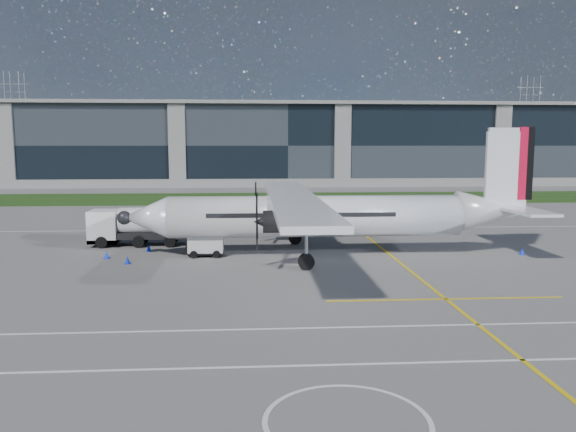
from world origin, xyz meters
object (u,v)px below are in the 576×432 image
safety_cone_fwd (107,255)px  pylon_east (528,123)px  turboprop_aircraft (331,192)px  safety_cone_stbdwing (280,223)px  fuel_tanker_truck (132,226)px  safety_cone_nose_port (127,260)px  safety_cone_tail (522,251)px  baggage_tug (206,245)px  pylon_west (17,121)px  ground_crew_person (219,240)px  safety_cone_nose_stbd (149,248)px

safety_cone_fwd → pylon_east: bearing=54.9°
turboprop_aircraft → safety_cone_stbdwing: size_ratio=59.15×
fuel_tanker_truck → pylon_east: bearing=54.2°
safety_cone_nose_port → safety_cone_tail: same height
baggage_tug → fuel_tanker_truck: bearing=142.1°
pylon_west → baggage_tug: bearing=-64.1°
ground_crew_person → safety_cone_nose_port: bearing=120.7°
baggage_tug → ground_crew_person: size_ratio=1.33×
pylon_west → fuel_tanker_truck: pylon_west is taller
pylon_east → baggage_tug: bearing=-123.3°
pylon_east → safety_cone_nose_port: (-99.68, -146.47, -14.75)m
turboprop_aircraft → safety_cone_fwd: turboprop_aircraft is taller
safety_cone_nose_port → safety_cone_nose_stbd: bearing=82.0°
baggage_tug → safety_cone_stbdwing: 15.46m
safety_cone_nose_port → safety_cone_fwd: (-1.80, 1.91, 0.00)m
fuel_tanker_truck → baggage_tug: bearing=-37.9°
safety_cone_nose_port → safety_cone_nose_stbd: 4.29m
pylon_west → safety_cone_stbdwing: bearing=-59.7°
safety_cone_nose_port → safety_cone_nose_stbd: same height
safety_cone_nose_port → safety_cone_tail: bearing=2.8°
turboprop_aircraft → fuel_tanker_truck: (-14.59, 4.83, -2.98)m
pylon_west → turboprop_aircraft: pylon_west is taller
fuel_tanker_truck → safety_cone_nose_stbd: bearing=-57.0°
pylon_east → safety_cone_nose_stbd: pylon_east is taller
pylon_east → safety_cone_tail: (-72.76, -145.14, -14.75)m
pylon_west → ground_crew_person: 160.49m
turboprop_aircraft → safety_cone_nose_stbd: (-12.88, 2.19, -4.19)m
pylon_west → safety_cone_nose_port: (65.32, -146.47, -14.75)m
pylon_west → safety_cone_stbdwing: size_ratio=60.00×
turboprop_aircraft → safety_cone_stbdwing: turboprop_aircraft is taller
pylon_west → turboprop_aircraft: (78.80, -144.41, -10.56)m
baggage_tug → safety_cone_fwd: (-6.66, -0.32, -0.52)m
safety_cone_tail → baggage_tug: bearing=177.7°
pylon_east → safety_cone_stbdwing: bearing=-124.4°
fuel_tanker_truck → safety_cone_fwd: fuel_tanker_truck is taller
turboprop_aircraft → safety_cone_stbdwing: bearing=100.7°
safety_cone_nose_port → pylon_west: bearing=114.0°
pylon_east → pylon_west: bearing=180.0°
turboprop_aircraft → safety_cone_tail: size_ratio=59.15×
turboprop_aircraft → safety_cone_tail: 14.09m
pylon_west → safety_cone_stbdwing: pylon_west is taller
baggage_tug → safety_cone_nose_stbd: bearing=154.6°
pylon_east → safety_cone_nose_port: 177.78m
baggage_tug → safety_cone_fwd: baggage_tug is taller
fuel_tanker_truck → safety_cone_tail: 28.60m
safety_cone_stbdwing → pylon_east: bearing=55.6°
safety_cone_fwd → safety_cone_nose_stbd: (2.40, 2.34, 0.00)m
safety_cone_nose_port → safety_cone_fwd: same height
safety_cone_stbdwing → safety_cone_tail: size_ratio=1.00×
fuel_tanker_truck → ground_crew_person: bearing=-28.0°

